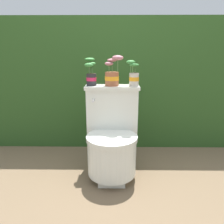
{
  "coord_description": "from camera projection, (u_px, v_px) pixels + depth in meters",
  "views": [
    {
      "loc": [
        -0.03,
        -1.66,
        1.08
      ],
      "look_at": [
        -0.06,
        0.16,
        0.58
      ],
      "focal_mm": 35.0,
      "sensor_mm": 36.0,
      "label": 1
    }
  ],
  "objects": [
    {
      "name": "ground_plane",
      "position": [
        118.0,
        181.0,
        1.89
      ],
      "size": [
        12.0,
        12.0,
        0.0
      ],
      "primitive_type": "plane",
      "color": "brown"
    },
    {
      "name": "hedge_backdrop",
      "position": [
        118.0,
        82.0,
        2.7
      ],
      "size": [
        3.2,
        0.69,
        1.43
      ],
      "color": "#284C1E",
      "rests_on": "ground"
    },
    {
      "name": "toilet",
      "position": [
        112.0,
        139.0,
        1.92
      ],
      "size": [
        0.48,
        0.54,
        0.79
      ],
      "color": "silver",
      "rests_on": "ground"
    },
    {
      "name": "potted_plant_left",
      "position": [
        91.0,
        75.0,
        1.93
      ],
      "size": [
        0.1,
        0.11,
        0.24
      ],
      "color": "#262628",
      "rests_on": "toilet"
    },
    {
      "name": "potted_plant_midleft",
      "position": [
        112.0,
        75.0,
        1.92
      ],
      "size": [
        0.16,
        0.12,
        0.26
      ],
      "color": "#9E5638",
      "rests_on": "toilet"
    },
    {
      "name": "potted_plant_middle",
      "position": [
        134.0,
        76.0,
        1.89
      ],
      "size": [
        0.11,
        0.1,
        0.22
      ],
      "color": "beige",
      "rests_on": "toilet"
    }
  ]
}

